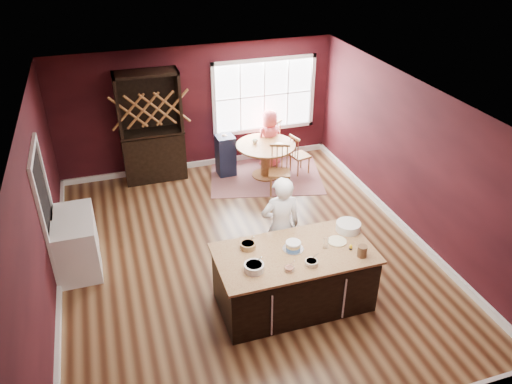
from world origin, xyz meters
TOP-DOWN VIEW (x-y plane):
  - room_shell at (0.00, 0.00)m, footprint 7.00×7.00m
  - window at (1.50, 3.47)m, footprint 2.36×0.10m
  - doorway at (-2.97, 0.60)m, footprint 0.08×1.26m
  - kitchen_island at (0.34, -1.32)m, footprint 2.24×1.17m
  - dining_table at (1.24, 2.57)m, footprint 1.26×1.26m
  - baker at (0.41, -0.57)m, footprint 0.66×0.46m
  - layer_cake at (0.34, -1.25)m, footprint 0.30×0.30m
  - bowl_blue at (-0.33, -1.53)m, footprint 0.27×0.27m
  - bowl_yellow at (-0.26, -1.02)m, footprint 0.23×0.23m
  - bowl_pink at (0.12, -1.67)m, footprint 0.14×0.14m
  - bowl_olive at (0.45, -1.65)m, footprint 0.18×0.18m
  - drinking_glass at (0.80, -1.35)m, footprint 0.08×0.08m
  - dinner_plate at (1.02, -1.27)m, footprint 0.28×0.28m
  - white_tub at (1.30, -1.05)m, footprint 0.37×0.37m
  - stoneware_crock at (1.19, -1.68)m, footprint 0.14×0.14m
  - toy_figurine at (1.12, -1.50)m, footprint 0.05×0.05m
  - rug at (1.24, 2.57)m, footprint 2.73×2.34m
  - chair_east at (2.00, 2.49)m, footprint 0.44×0.45m
  - chair_south at (1.27, 1.80)m, footprint 0.54×0.53m
  - chair_north at (1.59, 3.32)m, footprint 0.56×0.56m
  - seated_woman at (1.48, 3.02)m, footprint 0.73×0.57m
  - high_chair at (0.45, 2.92)m, footprint 0.39×0.39m
  - toddler at (0.49, 2.92)m, footprint 0.18×0.14m
  - table_plate at (1.49, 2.46)m, footprint 0.20×0.20m
  - table_cup at (1.04, 2.69)m, footprint 0.14×0.14m
  - hutch at (-1.03, 3.22)m, footprint 1.27×0.53m
  - washer at (-2.64, 0.28)m, footprint 0.63×0.61m
  - dryer at (-2.64, 0.92)m, footprint 0.60×0.58m

SIDE VIEW (x-z plane):
  - rug at x=1.24m, z-range 0.00..0.01m
  - dryer at x=-2.64m, z-range 0.00..0.87m
  - kitchen_island at x=0.34m, z-range -0.02..0.90m
  - chair_east at x=2.00m, z-range 0.00..0.90m
  - washer at x=-2.64m, z-range 0.00..0.92m
  - high_chair at x=0.45m, z-range 0.00..0.93m
  - chair_north at x=1.59m, z-range 0.00..0.98m
  - chair_south at x=1.27m, z-range 0.00..1.02m
  - dining_table at x=1.24m, z-range 0.16..0.91m
  - seated_woman at x=1.48m, z-range 0.00..1.32m
  - table_plate at x=1.49m, z-range 0.75..0.77m
  - table_cup at x=1.04m, z-range 0.75..0.84m
  - toddler at x=0.49m, z-range 0.68..0.94m
  - baker at x=0.41m, z-range 0.00..1.71m
  - dinner_plate at x=1.02m, z-range 0.92..0.94m
  - bowl_pink at x=0.12m, z-range 0.92..0.97m
  - bowl_olive at x=0.45m, z-range 0.92..0.99m
  - toy_figurine at x=1.12m, z-range 0.92..1.00m
  - bowl_yellow at x=-0.26m, z-range 0.92..1.00m
  - bowl_blue at x=-0.33m, z-range 0.92..1.02m
  - layer_cake at x=0.34m, z-range 0.92..1.04m
  - white_tub at x=1.30m, z-range 0.92..1.05m
  - drinking_glass at x=0.80m, z-range 0.92..1.08m
  - stoneware_crock at x=1.19m, z-range 0.92..1.08m
  - doorway at x=-2.97m, z-range -0.04..2.09m
  - hutch at x=-1.03m, z-range 0.00..2.34m
  - room_shell at x=0.00m, z-range -2.15..4.85m
  - window at x=1.50m, z-range 0.67..2.33m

